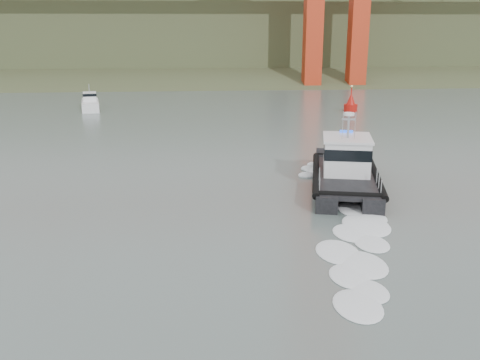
% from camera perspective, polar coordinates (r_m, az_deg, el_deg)
% --- Properties ---
extents(ground, '(400.00, 400.00, 0.00)m').
position_cam_1_polar(ground, '(22.58, 2.58, -12.15)').
color(ground, '#546461').
rests_on(ground, ground).
extents(headlands, '(500.00, 105.36, 27.12)m').
position_cam_1_polar(headlands, '(145.26, -3.87, 14.75)').
color(headlands, '#3E4B2B').
rests_on(headlands, ground).
extents(patrol_boat, '(6.31, 11.61, 5.34)m').
position_cam_1_polar(patrol_boat, '(36.92, 11.24, 1.18)').
color(patrol_boat, black).
rests_on(patrol_boat, ground).
extents(motorboat, '(3.24, 6.59, 3.47)m').
position_cam_1_polar(motorboat, '(73.36, -15.69, 7.91)').
color(motorboat, white).
rests_on(motorboat, ground).
extents(nav_buoy, '(1.72, 1.72, 3.58)m').
position_cam_1_polar(nav_buoy, '(70.43, 11.73, 7.91)').
color(nav_buoy, '#A9120B').
rests_on(nav_buoy, ground).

